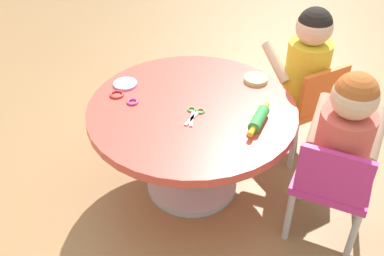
# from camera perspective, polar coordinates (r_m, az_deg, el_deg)

# --- Properties ---
(ground_plane) EXTENTS (10.00, 10.00, 0.00)m
(ground_plane) POSITION_cam_1_polar(r_m,az_deg,el_deg) (2.23, -0.00, -7.17)
(ground_plane) COLOR #9E7247
(craft_table) EXTENTS (0.91, 0.91, 0.47)m
(craft_table) POSITION_cam_1_polar(r_m,az_deg,el_deg) (1.99, -0.00, 0.22)
(craft_table) COLOR silver
(craft_table) RESTS_ON ground
(child_chair_left) EXTENTS (0.39, 0.39, 0.54)m
(child_chair_left) POSITION_cam_1_polar(r_m,az_deg,el_deg) (1.89, 17.48, -6.62)
(child_chair_left) COLOR #B7B7BC
(child_chair_left) RESTS_ON ground
(seated_child_left) EXTENTS (0.42, 0.37, 0.51)m
(seated_child_left) POSITION_cam_1_polar(r_m,az_deg,el_deg) (1.78, 19.06, -0.53)
(seated_child_left) COLOR #3F4772
(seated_child_left) RESTS_ON ground
(child_chair_right) EXTENTS (0.41, 0.41, 0.54)m
(child_chair_right) POSITION_cam_1_polar(r_m,az_deg,el_deg) (2.32, 14.38, 3.27)
(child_chair_right) COLOR #B7B7BC
(child_chair_right) RESTS_ON ground
(seated_child_right) EXTENTS (0.44, 0.41, 0.51)m
(seated_child_right) POSITION_cam_1_polar(r_m,az_deg,el_deg) (2.23, 14.62, 8.59)
(seated_child_right) COLOR #3F4772
(seated_child_right) RESTS_ON ground
(rolling_pin) EXTENTS (0.22, 0.10, 0.05)m
(rolling_pin) POSITION_cam_1_polar(r_m,az_deg,el_deg) (1.83, 8.55, 1.19)
(rolling_pin) COLOR green
(rolling_pin) RESTS_ON craft_table
(craft_scissors) EXTENTS (0.14, 0.09, 0.01)m
(craft_scissors) POSITION_cam_1_polar(r_m,az_deg,el_deg) (1.88, 0.34, 1.82)
(craft_scissors) COLOR silver
(craft_scissors) RESTS_ON craft_table
(playdough_blob_0) EXTENTS (0.11, 0.11, 0.02)m
(playdough_blob_0) POSITION_cam_1_polar(r_m,az_deg,el_deg) (2.12, 8.18, 6.23)
(playdough_blob_0) COLOR #B2E58C
(playdough_blob_0) RESTS_ON craft_table
(playdough_blob_1) EXTENTS (0.11, 0.11, 0.01)m
(playdough_blob_1) POSITION_cam_1_polar(r_m,az_deg,el_deg) (2.09, -8.55, 5.63)
(playdough_blob_1) COLOR #CC99E5
(playdough_blob_1) RESTS_ON craft_table
(cookie_cutter_0) EXTENTS (0.05, 0.05, 0.01)m
(cookie_cutter_0) POSITION_cam_1_polar(r_m,az_deg,el_deg) (1.97, -7.63, 3.35)
(cookie_cutter_0) COLOR #D83FA5
(cookie_cutter_0) RESTS_ON craft_table
(cookie_cutter_1) EXTENTS (0.06, 0.06, 0.01)m
(cookie_cutter_1) POSITION_cam_1_polar(r_m,az_deg,el_deg) (2.02, -9.61, 4.25)
(cookie_cutter_1) COLOR red
(cookie_cutter_1) RESTS_ON craft_table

